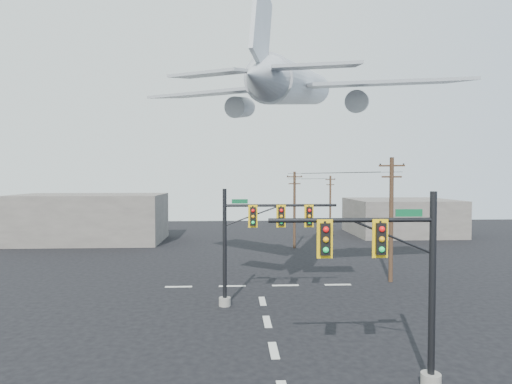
{
  "coord_description": "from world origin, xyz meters",
  "views": [
    {
      "loc": [
        -1.85,
        -19.79,
        8.18
      ],
      "look_at": [
        -0.58,
        5.0,
        7.31
      ],
      "focal_mm": 30.0,
      "sensor_mm": 36.0,
      "label": 1
    }
  ],
  "objects": [
    {
      "name": "building_left",
      "position": [
        -20.0,
        35.0,
        3.0
      ],
      "size": [
        18.0,
        10.0,
        6.0
      ],
      "primitive_type": "cube",
      "color": "slate",
      "rests_on": "ground"
    },
    {
      "name": "utility_pole_a",
      "position": [
        10.36,
        12.75,
        5.08
      ],
      "size": [
        1.87,
        0.79,
        9.71
      ],
      "rotation": [
        0.0,
        0.0,
        -0.35
      ],
      "color": "#4A301F",
      "rests_on": "ground"
    },
    {
      "name": "signal_mast_near",
      "position": [
        4.42,
        -3.89,
        4.06
      ],
      "size": [
        6.72,
        0.84,
        7.63
      ],
      "color": "gray",
      "rests_on": "ground"
    },
    {
      "name": "lane_markings",
      "position": [
        0.0,
        5.33,
        0.01
      ],
      "size": [
        14.0,
        21.2,
        0.01
      ],
      "color": "beige",
      "rests_on": "ground"
    },
    {
      "name": "ground",
      "position": [
        0.0,
        0.0,
        0.0
      ],
      "size": [
        120.0,
        120.0,
        0.0
      ],
      "primitive_type": "plane",
      "color": "black",
      "rests_on": "ground"
    },
    {
      "name": "power_lines",
      "position": [
        8.18,
        27.83,
        8.29
      ],
      "size": [
        8.79,
        29.61,
        0.65
      ],
      "color": "black"
    },
    {
      "name": "airliner",
      "position": [
        2.9,
        12.46,
        15.03
      ],
      "size": [
        23.55,
        25.49,
        6.91
      ],
      "rotation": [
        0.0,
        -0.16,
        1.24
      ],
      "color": "#ACB2B9"
    },
    {
      "name": "utility_pole_c",
      "position": [
        12.29,
        42.35,
        4.39
      ],
      "size": [
        1.62,
        0.78,
        8.39
      ],
      "rotation": [
        0.0,
        0.0,
        0.41
      ],
      "color": "#4A301F",
      "rests_on": "ground"
    },
    {
      "name": "signal_mast_far",
      "position": [
        -0.65,
        7.06,
        4.22
      ],
      "size": [
        7.49,
        0.82,
        7.44
      ],
      "color": "gray",
      "rests_on": "ground"
    },
    {
      "name": "utility_pole_b",
      "position": [
        5.08,
        28.94,
        4.61
      ],
      "size": [
        1.77,
        0.45,
        8.8
      ],
      "rotation": [
        0.0,
        0.0,
        -0.19
      ],
      "color": "#4A301F",
      "rests_on": "ground"
    },
    {
      "name": "building_right",
      "position": [
        22.0,
        40.0,
        2.5
      ],
      "size": [
        14.0,
        12.0,
        5.0
      ],
      "primitive_type": "cube",
      "color": "slate",
      "rests_on": "ground"
    }
  ]
}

